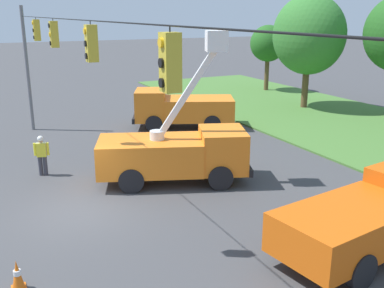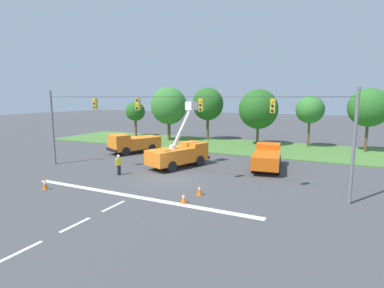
% 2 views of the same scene
% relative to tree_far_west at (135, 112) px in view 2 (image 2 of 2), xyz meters
% --- Properties ---
extents(ground_plane, '(200.00, 200.00, 0.00)m').
position_rel_tree_far_west_xyz_m(ground_plane, '(18.34, -20.72, -4.16)').
color(ground_plane, '#424244').
extents(grass_verge, '(56.00, 12.00, 0.10)m').
position_rel_tree_far_west_xyz_m(grass_verge, '(18.34, -2.72, -4.11)').
color(grass_verge, '#477533').
rests_on(grass_verge, ground).
extents(lane_markings, '(17.60, 15.25, 0.01)m').
position_rel_tree_far_west_xyz_m(lane_markings, '(18.34, -26.90, -4.16)').
color(lane_markings, silver).
rests_on(lane_markings, ground).
extents(signal_gantry, '(26.20, 0.33, 7.20)m').
position_rel_tree_far_west_xyz_m(signal_gantry, '(18.41, -20.72, 0.42)').
color(signal_gantry, slate).
rests_on(signal_gantry, ground).
extents(tree_far_west, '(3.26, 3.07, 5.78)m').
position_rel_tree_far_west_xyz_m(tree_far_west, '(0.00, 0.00, 0.00)').
color(tree_far_west, brown).
rests_on(tree_far_west, ground).
extents(tree_west, '(5.54, 4.79, 8.08)m').
position_rel_tree_far_west_xyz_m(tree_west, '(7.56, -1.94, 1.11)').
color(tree_west, brown).
rests_on(tree_west, ground).
extents(tree_centre, '(4.76, 4.33, 7.98)m').
position_rel_tree_far_west_xyz_m(tree_centre, '(12.56, 1.26, 1.33)').
color(tree_centre, brown).
rests_on(tree_centre, ground).
extents(tree_east, '(5.23, 5.50, 7.64)m').
position_rel_tree_far_west_xyz_m(tree_east, '(20.72, -0.52, 0.79)').
color(tree_east, brown).
rests_on(tree_east, ground).
extents(tree_far_east, '(3.59, 3.83, 6.76)m').
position_rel_tree_far_west_xyz_m(tree_far_east, '(27.16, 0.82, 0.79)').
color(tree_far_east, brown).
rests_on(tree_far_east, ground).
extents(tree_east_end, '(4.67, 3.99, 7.63)m').
position_rel_tree_far_west_xyz_m(tree_east_end, '(33.69, -0.13, 1.19)').
color(tree_east_end, brown).
rests_on(tree_east_end, ground).
extents(utility_truck_bucket_lift, '(4.44, 6.62, 6.14)m').
position_rel_tree_far_west_xyz_m(utility_truck_bucket_lift, '(17.05, -16.45, -2.83)').
color(utility_truck_bucket_lift, orange).
rests_on(utility_truck_bucket_lift, ground).
extents(utility_truck_support_near, '(3.16, 6.47, 2.10)m').
position_rel_tree_far_west_xyz_m(utility_truck_support_near, '(24.76, -13.67, -3.05)').
color(utility_truck_support_near, '#D6560F').
rests_on(utility_truck_support_near, ground).
extents(utility_truck_support_far, '(4.75, 6.53, 2.32)m').
position_rel_tree_far_west_xyz_m(utility_truck_support_far, '(8.74, -12.44, -2.95)').
color(utility_truck_support_far, orange).
rests_on(utility_truck_support_far, ground).
extents(road_worker, '(0.36, 0.62, 1.77)m').
position_rel_tree_far_west_xyz_m(road_worker, '(13.83, -21.37, -3.16)').
color(road_worker, '#383842').
rests_on(road_worker, ground).
extents(traffic_cone_foreground_left, '(0.36, 0.36, 0.83)m').
position_rel_tree_far_west_xyz_m(traffic_cone_foreground_left, '(11.67, -26.91, -3.75)').
color(traffic_cone_foreground_left, orange).
rests_on(traffic_cone_foreground_left, ground).
extents(traffic_cone_mid_left, '(0.36, 0.36, 0.74)m').
position_rel_tree_far_west_xyz_m(traffic_cone_mid_left, '(21.96, -25.08, -3.80)').
color(traffic_cone_mid_left, orange).
rests_on(traffic_cone_mid_left, ground).
extents(traffic_cone_mid_right, '(0.36, 0.36, 0.79)m').
position_rel_tree_far_west_xyz_m(traffic_cone_mid_right, '(22.23, -23.24, -3.77)').
color(traffic_cone_mid_right, orange).
rests_on(traffic_cone_mid_right, ground).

